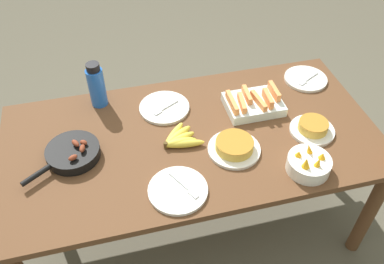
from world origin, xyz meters
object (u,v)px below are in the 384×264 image
at_px(banana_bunch, 179,139).
at_px(empty_plate_near_front, 164,108).
at_px(frittata_plate_side, 234,147).
at_px(empty_plate_far_left, 178,190).
at_px(melon_tray, 253,103).
at_px(water_bottle, 97,86).
at_px(skillet, 73,153).
at_px(frittata_plate_center, 313,128).
at_px(empty_plate_far_right, 306,79).
at_px(fruit_bowl_mango, 309,164).

relative_size(banana_bunch, empty_plate_near_front, 0.78).
relative_size(frittata_plate_side, empty_plate_far_left, 0.96).
xyz_separation_m(melon_tray, water_bottle, (-0.77, 0.23, 0.08)).
bearing_deg(skillet, empty_plate_far_left, 109.99).
bearing_deg(empty_plate_near_front, banana_bunch, -85.46).
relative_size(skillet, water_bottle, 1.39).
distance_m(empty_plate_near_front, water_bottle, 0.36).
relative_size(frittata_plate_center, empty_plate_far_right, 0.92).
bearing_deg(empty_plate_near_front, skillet, -153.97).
height_order(frittata_plate_side, empty_plate_near_front, frittata_plate_side).
height_order(banana_bunch, empty_plate_near_front, banana_bunch).
xyz_separation_m(skillet, empty_plate_far_right, (1.29, 0.28, -0.02)).
bearing_deg(frittata_plate_center, fruit_bowl_mango, -120.65).
height_order(banana_bunch, empty_plate_far_right, banana_bunch).
bearing_deg(melon_tray, empty_plate_far_right, 22.71).
bearing_deg(frittata_plate_side, banana_bunch, 153.94).
distance_m(melon_tray, frittata_plate_side, 0.32).
distance_m(frittata_plate_side, empty_plate_far_right, 0.70).
height_order(banana_bunch, frittata_plate_side, frittata_plate_side).
relative_size(empty_plate_far_left, water_bottle, 1.03).
height_order(fruit_bowl_mango, water_bottle, water_bottle).
distance_m(skillet, frittata_plate_center, 1.14).
height_order(banana_bunch, melon_tray, melon_tray).
bearing_deg(empty_plate_far_left, banana_bunch, 76.17).
xyz_separation_m(melon_tray, frittata_plate_side, (-0.19, -0.26, -0.01)).
bearing_deg(fruit_bowl_mango, frittata_plate_side, 145.73).
relative_size(skillet, empty_plate_far_left, 1.35).
height_order(melon_tray, empty_plate_near_front, melon_tray).
height_order(skillet, empty_plate_far_left, skillet).
height_order(banana_bunch, empty_plate_far_left, banana_bunch).
relative_size(melon_tray, water_bottle, 1.15).
relative_size(banana_bunch, melon_tray, 0.72).
bearing_deg(water_bottle, banana_bunch, -48.28).
distance_m(frittata_plate_side, empty_plate_near_front, 0.45).
xyz_separation_m(skillet, frittata_plate_side, (0.73, -0.14, -0.00)).
xyz_separation_m(melon_tray, fruit_bowl_mango, (0.09, -0.45, 0.00)).
bearing_deg(empty_plate_far_right, empty_plate_near_front, -176.66).
bearing_deg(empty_plate_near_front, empty_plate_far_right, 3.34).
height_order(frittata_plate_center, frittata_plate_side, same).
xyz_separation_m(frittata_plate_center, water_bottle, (-0.99, 0.47, 0.09)).
xyz_separation_m(melon_tray, empty_plate_far_left, (-0.50, -0.43, -0.03)).
bearing_deg(frittata_plate_side, empty_plate_near_front, 124.65).
relative_size(melon_tray, frittata_plate_side, 1.15).
xyz_separation_m(melon_tray, frittata_plate_center, (0.22, -0.23, -0.01)).
relative_size(banana_bunch, frittata_plate_center, 0.94).
xyz_separation_m(banana_bunch, skillet, (-0.49, 0.03, 0.01)).
relative_size(frittata_plate_side, water_bottle, 0.99).
bearing_deg(frittata_plate_center, skillet, 174.37).
distance_m(empty_plate_far_right, fruit_bowl_mango, 0.67).
bearing_deg(water_bottle, skillet, -113.01).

